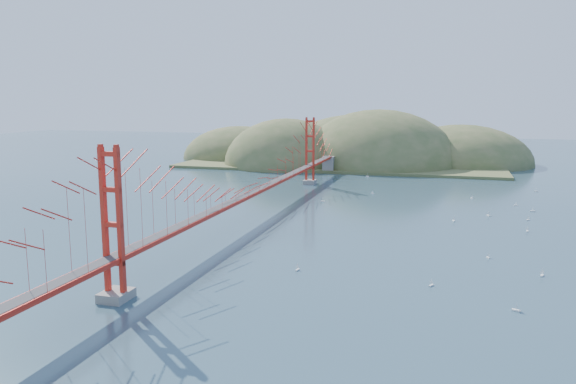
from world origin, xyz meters
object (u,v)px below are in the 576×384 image
(sailboat_0, at_px, (454,220))
(bridge, at_px, (252,163))
(sailboat_2, at_px, (516,309))
(sailboat_1, at_px, (488,215))

(sailboat_0, bearing_deg, bridge, -167.83)
(sailboat_2, height_order, sailboat_1, sailboat_2)
(sailboat_2, distance_m, sailboat_0, 29.79)
(sailboat_2, xyz_separation_m, sailboat_0, (-4.23, 29.49, -0.01))
(sailboat_0, distance_m, sailboat_1, 6.24)
(sailboat_0, bearing_deg, sailboat_2, -81.83)
(bridge, distance_m, sailboat_0, 25.87)
(bridge, bearing_deg, sailboat_2, -40.25)
(bridge, height_order, sailboat_1, bridge)
(sailboat_0, relative_size, sailboat_1, 0.97)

